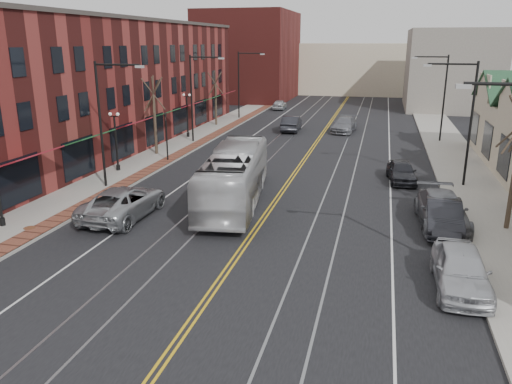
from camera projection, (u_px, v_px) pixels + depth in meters
The scene contains 27 objects.
ground at pixel (169, 353), 15.52m from camera, with size 160.00×160.00×0.00m, color black.
sidewalk_left at pixel (128, 172), 36.87m from camera, with size 4.00×120.00×0.15m, color gray.
sidewalk_right at pixel (476, 195), 31.26m from camera, with size 4.00×120.00×0.15m, color gray.
building_left at pixel (89, 87), 43.43m from camera, with size 10.00×50.00×11.00m, color maroon.
backdrop_left at pixel (249, 56), 82.22m from camera, with size 14.00×18.00×14.00m, color maroon.
backdrop_mid at pixel (352, 68), 93.13m from camera, with size 22.00×14.00×9.00m, color #C3B596.
backdrop_right at pixel (451, 70), 70.77m from camera, with size 12.00×16.00×11.00m, color slate.
streetlight_l_1 at pixel (106, 112), 31.50m from camera, with size 3.33×0.25×8.00m.
streetlight_l_2 at pixel (196, 90), 46.35m from camera, with size 3.33×0.25×8.00m.
streetlight_l_3 at pixel (242, 78), 61.21m from camera, with size 3.33×0.25×8.00m.
streetlight_r_1 at pixel (465, 111), 31.91m from camera, with size 3.33×0.25×8.00m.
streetlight_r_2 at pixel (440, 89), 46.77m from camera, with size 3.33×0.25×8.00m.
lamppost_l_2 at pixel (116, 143), 36.44m from camera, with size 0.84×0.28×4.27m.
lamppost_l_3 at pixel (187, 116), 49.44m from camera, with size 0.84×0.28×4.27m.
tree_left_near at pixel (154, 114), 41.56m from camera, with size 1.78×1.37×6.48m.
tree_left_far at pixel (216, 97), 56.48m from camera, with size 1.66×1.28×6.02m.
manhole_far at pixel (30, 228), 25.52m from camera, with size 0.60×0.60×0.02m, color #592D19.
traffic_signal at pixel (166, 133), 39.60m from camera, with size 0.18×0.15×3.80m.
transit_bus at pixel (235, 176), 29.45m from camera, with size 2.79×11.92×3.32m, color silver.
parked_suv at pixel (124, 202), 27.33m from camera, with size 2.85×6.18×1.72m, color #9FA2A6.
parked_car_a at pixel (461, 269), 19.32m from camera, with size 1.98×4.93×1.68m, color #B8B9BF.
parked_car_b at pixel (443, 216), 25.29m from camera, with size 1.69×4.84×1.59m, color #222328.
parked_car_c at pixel (442, 210), 26.10m from camera, with size 2.35×5.77×1.68m, color slate.
parked_car_d at pixel (402, 171), 34.30m from camera, with size 1.76×4.36×1.49m, color #222328.
distant_car_left at pixel (291, 124), 53.79m from camera, with size 1.75×5.02×1.66m, color #222328.
distant_car_right at pixel (344, 125), 53.35m from camera, with size 2.19×5.38×1.56m, color slate.
distant_car_far at pixel (280, 105), 71.05m from camera, with size 1.65×4.09×1.39m, color #B6BBBE.
Camera 1 is at (5.89, -12.34, 9.30)m, focal length 35.00 mm.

